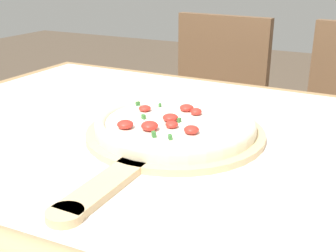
# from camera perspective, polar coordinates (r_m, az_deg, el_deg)

# --- Properties ---
(dining_table) EXTENTS (1.28, 0.97, 0.74)m
(dining_table) POSITION_cam_1_polar(r_m,az_deg,el_deg) (0.80, 0.15, -9.88)
(dining_table) COLOR #A87F51
(dining_table) RESTS_ON ground_plane
(towel_cloth) EXTENTS (1.20, 0.89, 0.00)m
(towel_cloth) POSITION_cam_1_polar(r_m,az_deg,el_deg) (0.75, 0.16, -2.84)
(towel_cloth) COLOR silver
(towel_cloth) RESTS_ON dining_table
(pizza_peel) EXTENTS (0.33, 0.50, 0.01)m
(pizza_peel) POSITION_cam_1_polar(r_m,az_deg,el_deg) (0.77, 0.31, -1.45)
(pizza_peel) COLOR #D6B784
(pizza_peel) RESTS_ON towel_cloth
(pizza) EXTENTS (0.30, 0.30, 0.04)m
(pizza) POSITION_cam_1_polar(r_m,az_deg,el_deg) (0.78, 0.97, 0.35)
(pizza) COLOR beige
(pizza) RESTS_ON pizza_peel
(chair_left) EXTENTS (0.44, 0.44, 0.88)m
(chair_left) POSITION_cam_1_polar(r_m,az_deg,el_deg) (1.65, 5.67, 1.52)
(chair_left) COLOR brown
(chair_left) RESTS_ON ground_plane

